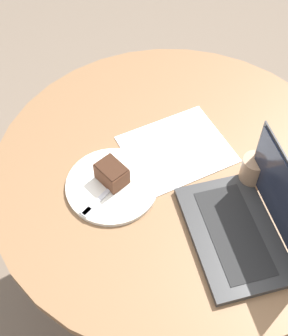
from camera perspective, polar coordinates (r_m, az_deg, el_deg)
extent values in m
plane|color=#6B5B4C|center=(1.97, 2.56, -13.72)|extent=(12.00, 12.00, 0.00)
cylinder|color=brown|center=(1.96, 2.57, -13.60)|extent=(0.54, 0.54, 0.02)
cylinder|color=brown|center=(1.63, 3.04, -8.34)|extent=(0.09, 0.09, 0.73)
cylinder|color=brown|center=(1.31, 3.75, -0.31)|extent=(1.02, 1.02, 0.03)
cube|color=white|center=(1.33, 4.03, 2.32)|extent=(0.33, 0.29, 0.00)
cylinder|color=silver|center=(1.25, -3.92, -2.13)|extent=(0.25, 0.25, 0.01)
cube|color=brown|center=(1.23, -3.94, -0.72)|extent=(0.07, 0.08, 0.05)
cube|color=#351E13|center=(1.21, -4.02, 0.09)|extent=(0.06, 0.08, 0.00)
cube|color=silver|center=(1.23, -4.69, -3.07)|extent=(0.17, 0.05, 0.00)
cube|color=silver|center=(1.20, -7.03, -5.29)|extent=(0.03, 0.03, 0.00)
cylinder|color=#997556|center=(1.26, 13.16, -0.33)|extent=(0.07, 0.07, 0.09)
cube|color=#2D2D2D|center=(1.19, 10.84, -7.90)|extent=(0.32, 0.38, 0.02)
cube|color=black|center=(1.18, 10.91, -7.66)|extent=(0.22, 0.29, 0.00)
cube|color=#2D2D2D|center=(1.14, 16.79, -3.75)|extent=(0.13, 0.30, 0.20)
cube|color=black|center=(1.13, 16.62, -3.80)|extent=(0.13, 0.28, 0.19)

